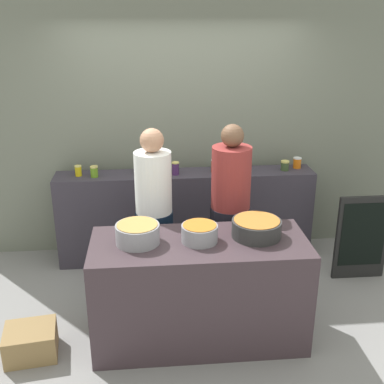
{
  "coord_description": "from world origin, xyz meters",
  "views": [
    {
      "loc": [
        -0.36,
        -3.62,
        2.57
      ],
      "look_at": [
        0.0,
        0.35,
        1.05
      ],
      "focal_mm": 44.91,
      "sensor_mm": 36.0,
      "label": 1
    }
  ],
  "objects_px": {
    "cooking_pot_center": "(200,233)",
    "preserve_jar_1": "(94,172)",
    "preserve_jar_7": "(285,165)",
    "preserve_jar_3": "(161,169)",
    "cooking_pot_left": "(138,234)",
    "cook_in_cap": "(230,223)",
    "preserve_jar_0": "(78,171)",
    "cook_with_tongs": "(154,226)",
    "preserve_jar_2": "(138,168)",
    "cooking_pot_right": "(256,228)",
    "preserve_jar_4": "(176,168)",
    "preserve_jar_6": "(240,166)",
    "bread_crate": "(31,342)",
    "preserve_jar_8": "(297,163)",
    "preserve_jar_5": "(215,166)",
    "chalkboard_sign": "(362,237)"
  },
  "relations": [
    {
      "from": "preserve_jar_6",
      "to": "cooking_pot_right",
      "type": "bearing_deg",
      "value": -94.7
    },
    {
      "from": "preserve_jar_1",
      "to": "preserve_jar_2",
      "type": "bearing_deg",
      "value": 9.94
    },
    {
      "from": "cooking_pot_center",
      "to": "chalkboard_sign",
      "type": "height_order",
      "value": "cooking_pot_center"
    },
    {
      "from": "cooking_pot_right",
      "to": "cook_with_tongs",
      "type": "relative_size",
      "value": 0.24
    },
    {
      "from": "preserve_jar_1",
      "to": "preserve_jar_4",
      "type": "height_order",
      "value": "preserve_jar_4"
    },
    {
      "from": "cooking_pot_right",
      "to": "bread_crate",
      "type": "distance_m",
      "value": 1.99
    },
    {
      "from": "preserve_jar_2",
      "to": "preserve_jar_7",
      "type": "height_order",
      "value": "preserve_jar_2"
    },
    {
      "from": "preserve_jar_3",
      "to": "preserve_jar_4",
      "type": "xyz_separation_m",
      "value": [
        0.15,
        -0.02,
        0.01
      ]
    },
    {
      "from": "cooking_pot_right",
      "to": "bread_crate",
      "type": "height_order",
      "value": "cooking_pot_right"
    },
    {
      "from": "preserve_jar_2",
      "to": "preserve_jar_4",
      "type": "bearing_deg",
      "value": -11.51
    },
    {
      "from": "preserve_jar_8",
      "to": "preserve_jar_1",
      "type": "bearing_deg",
      "value": -177.25
    },
    {
      "from": "preserve_jar_6",
      "to": "cooking_pot_left",
      "type": "height_order",
      "value": "preserve_jar_6"
    },
    {
      "from": "preserve_jar_2",
      "to": "cook_in_cap",
      "type": "relative_size",
      "value": 0.07
    },
    {
      "from": "cooking_pot_left",
      "to": "cook_in_cap",
      "type": "height_order",
      "value": "cook_in_cap"
    },
    {
      "from": "cooking_pot_center",
      "to": "bread_crate",
      "type": "xyz_separation_m",
      "value": [
        -1.35,
        -0.11,
        -0.84
      ]
    },
    {
      "from": "preserve_jar_5",
      "to": "cook_in_cap",
      "type": "bearing_deg",
      "value": -87.44
    },
    {
      "from": "preserve_jar_7",
      "to": "cooking_pot_center",
      "type": "xyz_separation_m",
      "value": [
        -1.05,
        -1.38,
        -0.08
      ]
    },
    {
      "from": "preserve_jar_8",
      "to": "chalkboard_sign",
      "type": "relative_size",
      "value": 0.13
    },
    {
      "from": "preserve_jar_3",
      "to": "chalkboard_sign",
      "type": "bearing_deg",
      "value": -16.18
    },
    {
      "from": "preserve_jar_8",
      "to": "cooking_pot_left",
      "type": "distance_m",
      "value": 2.21
    },
    {
      "from": "preserve_jar_0",
      "to": "cook_with_tongs",
      "type": "distance_m",
      "value": 1.13
    },
    {
      "from": "preserve_jar_5",
      "to": "chalkboard_sign",
      "type": "bearing_deg",
      "value": -22.93
    },
    {
      "from": "preserve_jar_3",
      "to": "chalkboard_sign",
      "type": "relative_size",
      "value": 0.13
    },
    {
      "from": "preserve_jar_4",
      "to": "preserve_jar_0",
      "type": "bearing_deg",
      "value": 177.06
    },
    {
      "from": "preserve_jar_4",
      "to": "preserve_jar_5",
      "type": "relative_size",
      "value": 0.99
    },
    {
      "from": "preserve_jar_1",
      "to": "cooking_pot_left",
      "type": "distance_m",
      "value": 1.41
    },
    {
      "from": "cooking_pot_left",
      "to": "chalkboard_sign",
      "type": "height_order",
      "value": "cooking_pot_left"
    },
    {
      "from": "preserve_jar_7",
      "to": "preserve_jar_5",
      "type": "bearing_deg",
      "value": 179.31
    },
    {
      "from": "cooking_pot_center",
      "to": "cooking_pot_right",
      "type": "distance_m",
      "value": 0.46
    },
    {
      "from": "preserve_jar_6",
      "to": "chalkboard_sign",
      "type": "xyz_separation_m",
      "value": [
        1.15,
        -0.57,
        -0.6
      ]
    },
    {
      "from": "preserve_jar_1",
      "to": "preserve_jar_7",
      "type": "relative_size",
      "value": 1.11
    },
    {
      "from": "preserve_jar_3",
      "to": "cooking_pot_left",
      "type": "relative_size",
      "value": 0.33
    },
    {
      "from": "preserve_jar_5",
      "to": "cooking_pot_left",
      "type": "relative_size",
      "value": 0.4
    },
    {
      "from": "preserve_jar_1",
      "to": "cooking_pot_center",
      "type": "xyz_separation_m",
      "value": [
        0.93,
        -1.35,
        -0.08
      ]
    },
    {
      "from": "preserve_jar_2",
      "to": "cook_with_tongs",
      "type": "bearing_deg",
      "value": -80.0
    },
    {
      "from": "preserve_jar_0",
      "to": "preserve_jar_6",
      "type": "relative_size",
      "value": 0.78
    },
    {
      "from": "cooking_pot_left",
      "to": "bread_crate",
      "type": "relative_size",
      "value": 0.86
    },
    {
      "from": "preserve_jar_7",
      "to": "cook_in_cap",
      "type": "height_order",
      "value": "cook_in_cap"
    },
    {
      "from": "preserve_jar_6",
      "to": "cooking_pot_left",
      "type": "xyz_separation_m",
      "value": [
        -1.04,
        -1.35,
        -0.09
      ]
    },
    {
      "from": "preserve_jar_3",
      "to": "cook_in_cap",
      "type": "xyz_separation_m",
      "value": [
        0.59,
        -0.76,
        -0.28
      ]
    },
    {
      "from": "cooking_pot_center",
      "to": "preserve_jar_1",
      "type": "bearing_deg",
      "value": 124.63
    },
    {
      "from": "preserve_jar_2",
      "to": "preserve_jar_4",
      "type": "height_order",
      "value": "preserve_jar_4"
    },
    {
      "from": "cooking_pot_center",
      "to": "cook_with_tongs",
      "type": "height_order",
      "value": "cook_with_tongs"
    },
    {
      "from": "preserve_jar_0",
      "to": "cook_in_cap",
      "type": "xyz_separation_m",
      "value": [
        1.44,
        -0.79,
        -0.28
      ]
    },
    {
      "from": "preserve_jar_1",
      "to": "preserve_jar_6",
      "type": "height_order",
      "value": "preserve_jar_6"
    },
    {
      "from": "bread_crate",
      "to": "cook_in_cap",
      "type": "bearing_deg",
      "value": 23.07
    },
    {
      "from": "preserve_jar_6",
      "to": "cook_with_tongs",
      "type": "height_order",
      "value": "cook_with_tongs"
    },
    {
      "from": "preserve_jar_8",
      "to": "cooking_pot_right",
      "type": "height_order",
      "value": "preserve_jar_8"
    },
    {
      "from": "preserve_jar_0",
      "to": "chalkboard_sign",
      "type": "bearing_deg",
      "value": -12.04
    },
    {
      "from": "preserve_jar_2",
      "to": "cooking_pot_left",
      "type": "bearing_deg",
      "value": -89.53
    }
  ]
}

